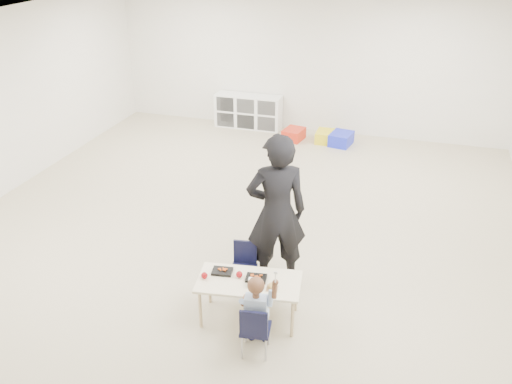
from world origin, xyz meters
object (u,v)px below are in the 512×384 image
(child, at_px, (256,314))
(adult, at_px, (277,213))
(chair_near, at_px, (256,328))
(table, at_px, (249,299))
(cubby_shelf, at_px, (248,111))

(child, distance_m, adult, 1.32)
(chair_near, bearing_deg, table, 106.79)
(chair_near, xyz_separation_m, adult, (-0.12, 1.22, 0.66))
(table, bearing_deg, adult, 74.65)
(chair_near, relative_size, child, 0.63)
(cubby_shelf, height_order, adult, adult)
(chair_near, bearing_deg, cubby_shelf, 100.22)
(table, bearing_deg, child, -73.21)
(child, relative_size, adult, 0.50)
(table, distance_m, cubby_shelf, 6.25)
(child, distance_m, cubby_shelf, 6.77)
(cubby_shelf, bearing_deg, table, -72.39)
(table, relative_size, adult, 0.61)
(adult, bearing_deg, table, 58.80)
(table, xyz_separation_m, cubby_shelf, (-1.89, 5.96, 0.09))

